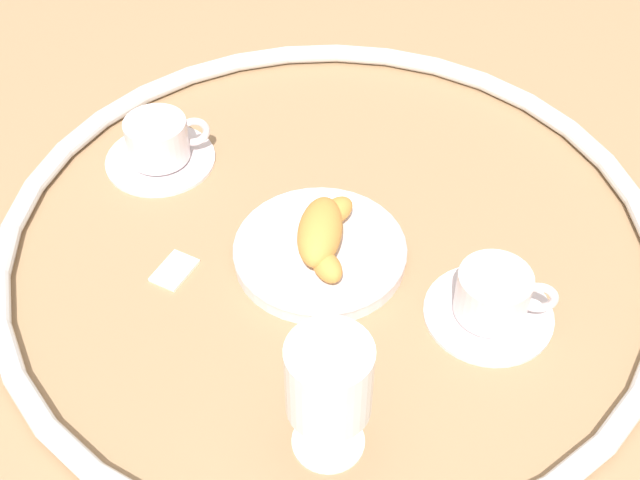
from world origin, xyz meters
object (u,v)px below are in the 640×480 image
Objects in this scene: sugar_packet at (174,269)px; coffee_cup_far at (493,299)px; coffee_cup_near at (159,144)px; croissant_large at (323,233)px; pastry_plate at (320,251)px; juice_glass_left at (329,384)px.

coffee_cup_far is at bearing 107.80° from sugar_packet.
croissant_large is at bearing 40.92° from coffee_cup_near.
croissant_large is 0.97× the size of coffee_cup_far.
coffee_cup_far is at bearing 55.94° from croissant_large.
juice_glass_left is at bearing -7.45° from pastry_plate.
coffee_cup_near is at bearing -162.04° from juice_glass_left.
croissant_large reaches higher than coffee_cup_near.
pastry_plate is at bearing 125.01° from sugar_packet.
coffee_cup_near is at bearing -139.46° from pastry_plate.
coffee_cup_far is 0.97× the size of juice_glass_left.
juice_glass_left is at bearing 66.46° from sugar_packet.
coffee_cup_far is 0.34m from sugar_packet.
sugar_packet is (-0.01, -0.16, -0.01)m from pastry_plate.
pastry_plate is 1.41× the size of coffee_cup_near.
coffee_cup_far is (0.30, 0.33, 0.00)m from coffee_cup_near.
coffee_cup_near is at bearing -140.42° from sugar_packet.
juice_glass_left reaches higher than coffee_cup_far.
pastry_plate is at bearing 40.54° from coffee_cup_near.
croissant_large reaches higher than pastry_plate.
juice_glass_left is (0.23, -0.03, 0.05)m from croissant_large.
sugar_packet is at bearing -109.66° from coffee_cup_far.
pastry_plate is 3.85× the size of sugar_packet.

